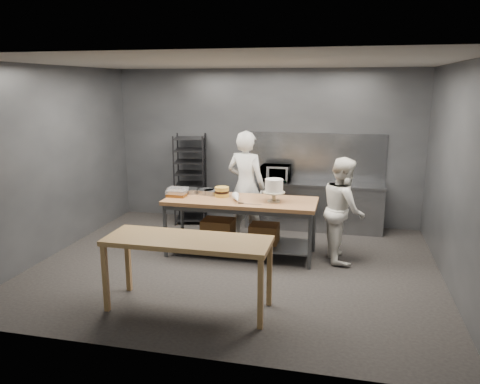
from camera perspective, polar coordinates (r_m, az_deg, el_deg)
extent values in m
plane|color=black|center=(7.23, -0.54, -8.93)|extent=(6.00, 6.00, 0.00)
cube|color=#4C4F54|center=(9.24, 3.11, 5.51)|extent=(6.00, 0.04, 3.00)
cube|color=brown|center=(7.42, 0.09, -1.12)|extent=(2.40, 0.90, 0.06)
cube|color=#47494C|center=(7.62, 0.09, -6.15)|extent=(2.25, 0.75, 0.03)
cylinder|color=#47494C|center=(7.53, -9.11, -4.73)|extent=(0.06, 0.06, 0.86)
cylinder|color=#47494C|center=(8.22, -7.07, -3.13)|extent=(0.06, 0.06, 0.86)
cylinder|color=#47494C|center=(7.02, 8.51, -6.02)|extent=(0.06, 0.06, 0.86)
cylinder|color=#47494C|center=(7.76, 8.99, -4.18)|extent=(0.06, 0.06, 0.86)
cube|color=brown|center=(7.65, -2.68, -4.62)|extent=(0.50, 0.40, 0.35)
cube|color=brown|center=(7.55, 2.97, -5.06)|extent=(0.45, 0.38, 0.30)
cube|color=olive|center=(5.67, -6.41, -5.94)|extent=(2.00, 0.70, 0.06)
cube|color=olive|center=(5.95, -16.08, -10.09)|extent=(0.06, 0.06, 0.84)
cube|color=olive|center=(6.44, -13.49, -8.13)|extent=(0.06, 0.06, 0.84)
cube|color=olive|center=(5.34, 2.51, -12.32)|extent=(0.06, 0.06, 0.84)
cube|color=olive|center=(5.88, 3.61, -9.87)|extent=(0.06, 0.06, 0.84)
cube|color=slate|center=(8.91, 9.05, 1.04)|extent=(2.60, 0.60, 0.04)
cube|color=slate|center=(9.01, 8.95, -1.76)|extent=(2.56, 0.56, 0.86)
cube|color=slate|center=(9.12, 9.29, 4.31)|extent=(2.60, 0.02, 0.90)
cube|color=black|center=(9.31, -6.06, 1.62)|extent=(0.73, 0.77, 1.75)
cube|color=silver|center=(9.38, -6.01, -0.39)|extent=(0.42, 0.32, 0.45)
imported|color=white|center=(8.17, 0.73, 0.75)|extent=(0.80, 0.63, 1.93)
imported|color=white|center=(7.40, 12.46, -2.09)|extent=(0.77, 0.90, 1.63)
imported|color=black|center=(8.95, 4.38, 2.34)|extent=(0.54, 0.37, 0.30)
cylinder|color=#BAB195|center=(7.29, 4.14, -1.10)|extent=(0.20, 0.20, 0.02)
cylinder|color=#BAB195|center=(7.27, 4.15, -0.57)|extent=(0.06, 0.06, 0.12)
cylinder|color=#BAB195|center=(7.25, 4.16, -0.04)|extent=(0.34, 0.34, 0.02)
cylinder|color=white|center=(7.23, 4.17, 0.81)|extent=(0.28, 0.28, 0.20)
cylinder|color=gold|center=(7.59, -2.22, -0.34)|extent=(0.23, 0.23, 0.06)
cylinder|color=black|center=(7.58, -2.22, 0.03)|extent=(0.23, 0.23, 0.04)
cylinder|color=gold|center=(7.57, -2.23, 0.40)|extent=(0.23, 0.23, 0.06)
cylinder|color=gray|center=(7.81, -4.25, 0.07)|extent=(0.28, 0.28, 0.07)
cylinder|color=gray|center=(7.74, -3.47, -0.04)|extent=(0.25, 0.25, 0.07)
cylinder|color=gray|center=(7.88, -6.08, 0.14)|extent=(0.29, 0.29, 0.07)
cone|color=white|center=(7.23, -0.40, -0.78)|extent=(0.24, 0.40, 0.12)
cube|color=slate|center=(7.11, 1.52, -1.49)|extent=(0.28, 0.02, 0.00)
cube|color=black|center=(7.15, 0.11, -1.36)|extent=(0.09, 0.02, 0.02)
cube|color=brown|center=(7.66, -7.75, -0.38)|extent=(0.30, 0.20, 0.05)
cube|color=silver|center=(7.64, -7.76, 0.02)|extent=(0.31, 0.21, 0.06)
cube|color=brown|center=(7.83, -7.58, -0.07)|extent=(0.30, 0.20, 0.05)
cube|color=silver|center=(7.82, -7.59, 0.33)|extent=(0.31, 0.21, 0.06)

